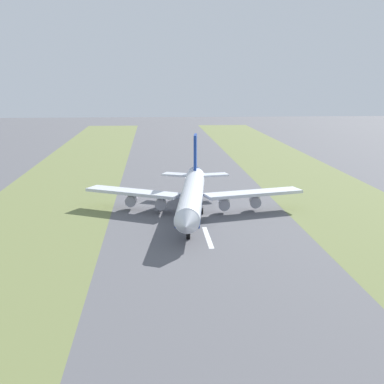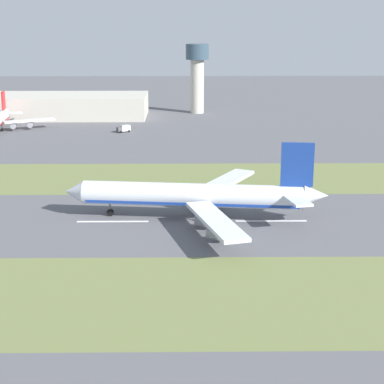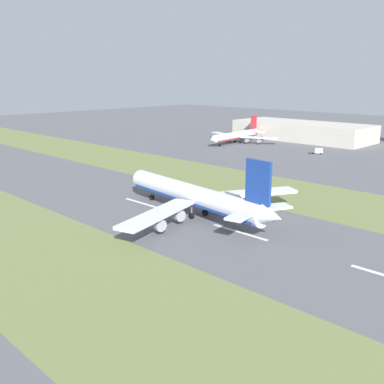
# 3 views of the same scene
# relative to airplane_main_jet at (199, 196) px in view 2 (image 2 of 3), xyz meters

# --- Properties ---
(ground_plane) EXTENTS (800.00, 800.00, 0.00)m
(ground_plane) POSITION_rel_airplane_main_jet_xyz_m (-2.13, 0.60, -6.02)
(ground_plane) COLOR #56565B
(grass_median_west) EXTENTS (40.00, 600.00, 0.01)m
(grass_median_west) POSITION_rel_airplane_main_jet_xyz_m (-47.13, 0.60, -6.02)
(grass_median_west) COLOR olive
(grass_median_west) RESTS_ON ground
(grass_median_east) EXTENTS (40.00, 600.00, 0.01)m
(grass_median_east) POSITION_rel_airplane_main_jet_xyz_m (42.87, 0.60, -6.02)
(grass_median_east) COLOR olive
(grass_median_east) RESTS_ON ground
(centreline_dash_mid) EXTENTS (1.20, 18.00, 0.01)m
(centreline_dash_mid) POSITION_rel_airplane_main_jet_xyz_m (-2.13, -18.11, -6.01)
(centreline_dash_mid) COLOR silver
(centreline_dash_mid) RESTS_ON ground
(centreline_dash_far) EXTENTS (1.20, 18.00, 0.01)m
(centreline_dash_far) POSITION_rel_airplane_main_jet_xyz_m (-2.13, 21.89, -6.01)
(centreline_dash_far) COLOR silver
(centreline_dash_far) RESTS_ON ground
(airplane_main_jet) EXTENTS (63.71, 67.19, 20.20)m
(airplane_main_jet) POSITION_rel_airplane_main_jet_xyz_m (0.00, 0.00, 0.00)
(airplane_main_jet) COLOR silver
(airplane_main_jet) RESTS_ON ground
(terminal_building) EXTENTS (36.00, 88.86, 11.12)m
(terminal_building) POSITION_rel_airplane_main_jet_xyz_m (171.15, 67.53, -0.46)
(terminal_building) COLOR #BCB7A8
(terminal_building) RESTS_ON ground
(control_tower) EXTENTS (12.00, 12.00, 35.81)m
(control_tower) POSITION_rel_airplane_main_jet_xyz_m (183.59, -3.05, 16.06)
(control_tower) COLOR #BCB7A8
(control_tower) RESTS_ON ground
(service_truck) EXTENTS (5.02, 6.26, 3.10)m
(service_truck) POSITION_rel_airplane_main_jet_xyz_m (125.46, 30.62, -4.36)
(service_truck) COLOR #4C4C51
(service_truck) RESTS_ON ground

